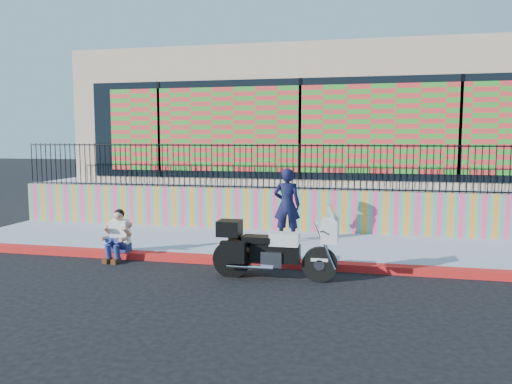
# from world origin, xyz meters

# --- Properties ---
(ground) EXTENTS (90.00, 90.00, 0.00)m
(ground) POSITION_xyz_m (0.00, 0.00, 0.00)
(ground) COLOR black
(ground) RESTS_ON ground
(red_curb) EXTENTS (16.00, 0.30, 0.15)m
(red_curb) POSITION_xyz_m (0.00, 0.00, 0.07)
(red_curb) COLOR red
(red_curb) RESTS_ON ground
(sidewalk) EXTENTS (16.00, 3.00, 0.15)m
(sidewalk) POSITION_xyz_m (0.00, 1.65, 0.07)
(sidewalk) COLOR #959FB3
(sidewalk) RESTS_ON ground
(mural_wall) EXTENTS (16.00, 0.20, 1.10)m
(mural_wall) POSITION_xyz_m (0.00, 3.25, 0.70)
(mural_wall) COLOR #FF4376
(mural_wall) RESTS_ON sidewalk
(metal_fence) EXTENTS (15.80, 0.04, 1.20)m
(metal_fence) POSITION_xyz_m (0.00, 3.25, 1.85)
(metal_fence) COLOR black
(metal_fence) RESTS_ON mural_wall
(elevated_platform) EXTENTS (16.00, 10.00, 1.25)m
(elevated_platform) POSITION_xyz_m (0.00, 8.35, 0.62)
(elevated_platform) COLOR #959FB3
(elevated_platform) RESTS_ON ground
(storefront_building) EXTENTS (14.00, 8.06, 4.00)m
(storefront_building) POSITION_xyz_m (0.00, 8.13, 3.25)
(storefront_building) COLOR tan
(storefront_building) RESTS_ON elevated_platform
(police_motorcycle) EXTENTS (2.29, 0.76, 1.43)m
(police_motorcycle) POSITION_xyz_m (0.18, -0.88, 0.60)
(police_motorcycle) COLOR black
(police_motorcycle) RESTS_ON ground
(police_officer) EXTENTS (0.66, 0.45, 1.74)m
(police_officer) POSITION_xyz_m (0.00, 1.87, 1.02)
(police_officer) COLOR black
(police_officer) RESTS_ON sidewalk
(seated_man) EXTENTS (0.54, 0.71, 1.06)m
(seated_man) POSITION_xyz_m (-3.33, -0.22, 0.45)
(seated_man) COLOR navy
(seated_man) RESTS_ON ground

